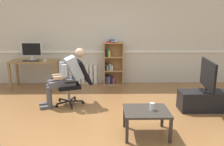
% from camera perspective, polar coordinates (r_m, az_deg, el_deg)
% --- Properties ---
extents(ground_plane, '(18.00, 18.00, 0.00)m').
position_cam_1_polar(ground_plane, '(4.19, -1.89, -12.03)').
color(ground_plane, brown).
extents(back_wall, '(12.00, 0.13, 2.70)m').
position_cam_1_polar(back_wall, '(6.46, -1.63, 9.22)').
color(back_wall, beige).
rests_on(back_wall, ground_plane).
extents(computer_desk, '(1.25, 0.58, 0.76)m').
position_cam_1_polar(computer_desk, '(6.37, -19.04, 2.05)').
color(computer_desk, olive).
rests_on(computer_desk, ground_plane).
extents(imac_monitor, '(0.53, 0.14, 0.47)m').
position_cam_1_polar(imac_monitor, '(6.41, -19.76, 5.55)').
color(imac_monitor, silver).
rests_on(imac_monitor, computer_desk).
extents(keyboard, '(0.42, 0.12, 0.02)m').
position_cam_1_polar(keyboard, '(6.23, -19.94, 2.92)').
color(keyboard, black).
rests_on(keyboard, computer_desk).
extents(computer_mouse, '(0.06, 0.10, 0.03)m').
position_cam_1_polar(computer_mouse, '(6.14, -16.65, 3.07)').
color(computer_mouse, white).
rests_on(computer_mouse, computer_desk).
extents(bookshelf, '(0.56, 0.29, 1.28)m').
position_cam_1_polar(bookshelf, '(6.35, 0.06, 2.27)').
color(bookshelf, '#AD7F4C').
rests_on(bookshelf, ground_plane).
extents(radiator, '(0.92, 0.08, 0.55)m').
position_cam_1_polar(radiator, '(6.56, -7.91, -0.32)').
color(radiator, white).
rests_on(radiator, ground_plane).
extents(office_chair, '(0.82, 0.68, 0.97)m').
position_cam_1_polar(office_chair, '(4.94, -9.26, -1.85)').
color(office_chair, black).
rests_on(office_chair, ground_plane).
extents(person_seated, '(1.00, 0.62, 1.22)m').
position_cam_1_polar(person_seated, '(4.87, -11.42, -0.58)').
color(person_seated, '#4C4C51').
rests_on(person_seated, ground_plane).
extents(tv_stand, '(1.06, 0.40, 0.40)m').
position_cam_1_polar(tv_stand, '(4.97, 22.60, -6.51)').
color(tv_stand, black).
rests_on(tv_stand, ground_plane).
extents(tv_screen, '(0.25, 0.95, 0.63)m').
position_cam_1_polar(tv_screen, '(4.83, 23.17, -0.55)').
color(tv_screen, black).
rests_on(tv_screen, tv_stand).
extents(coffee_table, '(0.71, 0.59, 0.41)m').
position_cam_1_polar(coffee_table, '(3.64, 8.69, -10.06)').
color(coffee_table, '#332D28').
rests_on(coffee_table, ground_plane).
extents(drinking_glass, '(0.08, 0.08, 0.12)m').
position_cam_1_polar(drinking_glass, '(3.61, 10.13, -8.36)').
color(drinking_glass, silver).
rests_on(drinking_glass, coffee_table).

